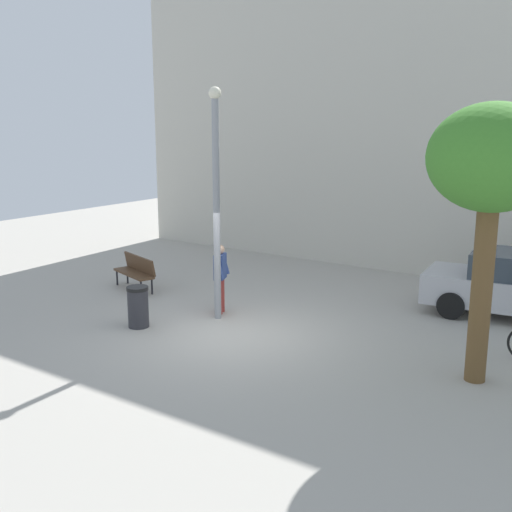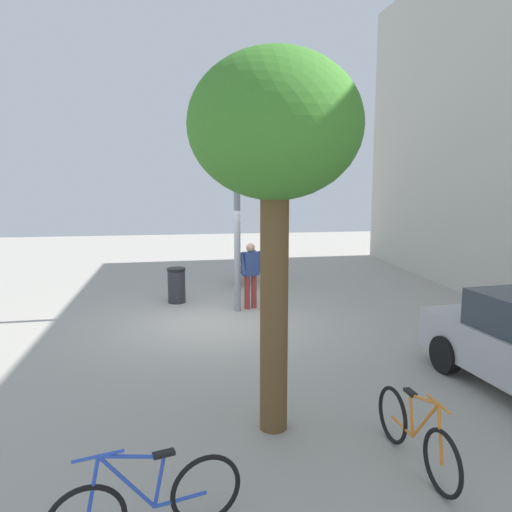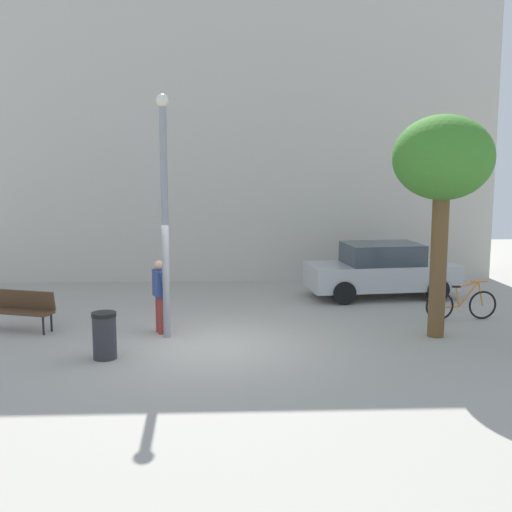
{
  "view_description": "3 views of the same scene",
  "coord_description": "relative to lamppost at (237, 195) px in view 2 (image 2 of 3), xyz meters",
  "views": [
    {
      "loc": [
        7.62,
        -10.21,
        4.54
      ],
      "look_at": [
        -0.15,
        1.08,
        1.52
      ],
      "focal_mm": 43.38,
      "sensor_mm": 36.0,
      "label": 1
    },
    {
      "loc": [
        11.18,
        -0.68,
        3.32
      ],
      "look_at": [
        0.11,
        0.99,
        1.55
      ],
      "focal_mm": 35.33,
      "sensor_mm": 36.0,
      "label": 2
    },
    {
      "loc": [
        0.39,
        -12.98,
        3.83
      ],
      "look_at": [
        1.05,
        1.63,
        1.66
      ],
      "focal_mm": 44.38,
      "sensor_mm": 36.0,
      "label": 3
    }
  ],
  "objects": [
    {
      "name": "trash_bin",
      "position": [
        -1.08,
        -1.5,
        -2.42
      ],
      "size": [
        0.49,
        0.49,
        0.93
      ],
      "color": "#2D2D33",
      "rests_on": "ground_plane"
    },
    {
      "name": "lamppost",
      "position": [
        0.0,
        0.0,
        0.0
      ],
      "size": [
        0.28,
        0.28,
        5.25
      ],
      "color": "gray",
      "rests_on": "ground_plane"
    },
    {
      "name": "bicycle_blue",
      "position": [
        7.87,
        -1.72,
        -2.5
      ],
      "size": [
        0.57,
        1.75,
        0.97
      ],
      "color": "black",
      "rests_on": "ground_plane"
    },
    {
      "name": "ground_plane",
      "position": [
        0.96,
        -0.69,
        -2.89
      ],
      "size": [
        36.0,
        36.0,
        0.0
      ],
      "primitive_type": "plane",
      "color": "#A8A399"
    },
    {
      "name": "bicycle_orange",
      "position": [
        7.08,
        1.25,
        -2.5
      ],
      "size": [
        1.81,
        0.17,
        0.97
      ],
      "color": "black",
      "rests_on": "ground_plane"
    },
    {
      "name": "plaza_tree",
      "position": [
        5.96,
        -0.2,
        0.94
      ],
      "size": [
        2.14,
        2.14,
        4.85
      ],
      "color": "brown",
      "rests_on": "ground_plane"
    },
    {
      "name": "park_bench",
      "position": [
        -3.4,
        0.74,
        -2.34
      ],
      "size": [
        1.67,
        0.94,
        0.92
      ],
      "color": "#513823",
      "rests_on": "ground_plane"
    },
    {
      "name": "person_by_lamppost",
      "position": [
        -0.19,
        0.35,
        -1.92
      ],
      "size": [
        0.44,
        0.63,
        1.67
      ],
      "color": "#9E3833",
      "rests_on": "ground_plane"
    }
  ]
}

